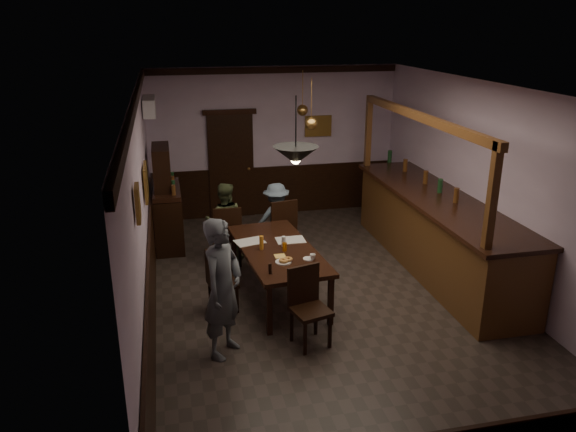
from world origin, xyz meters
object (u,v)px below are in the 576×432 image
object	(u,v)px
person_standing	(223,288)
chair_near	(308,302)
bar_counter	(436,231)
pendant_brass_far	(302,110)
chair_side	(217,279)
coffee_cup	(313,257)
sideboard	(167,206)
soda_can	(285,247)
pendant_brass_mid	(311,124)
person_seated_left	(225,222)
pendant_iron	(296,155)
chair_far_left	(228,233)
person_seated_right	(276,218)
chair_far_right	(282,226)
dining_table	(277,252)

from	to	relation	value
person_standing	chair_near	bearing A→B (deg)	-51.22
bar_counter	pendant_brass_far	distance (m)	3.21
chair_side	person_standing	world-z (taller)	person_standing
coffee_cup	sideboard	size ratio (longest dim) A/B	0.04
soda_can	sideboard	distance (m)	2.99
soda_can	pendant_brass_mid	bearing A→B (deg)	61.71
person_seated_left	pendant_brass_far	size ratio (longest dim) A/B	1.64
coffee_cup	pendant_iron	bearing A→B (deg)	-144.25
chair_near	coffee_cup	xyz separation A→B (m)	(0.27, 0.79, 0.25)
chair_far_left	person_seated_right	bearing A→B (deg)	-155.06
chair_far_right	soda_can	world-z (taller)	chair_far_right
sideboard	person_seated_left	bearing A→B (deg)	-44.05
chair_far_right	pendant_brass_mid	distance (m)	1.78
chair_near	person_seated_right	world-z (taller)	person_seated_right
chair_far_right	sideboard	distance (m)	2.16
chair_near	pendant_iron	world-z (taller)	pendant_iron
person_seated_left	chair_side	bearing A→B (deg)	88.60
person_standing	person_seated_right	bearing A→B (deg)	14.40
dining_table	soda_can	distance (m)	0.19
chair_far_right	dining_table	bearing A→B (deg)	65.82
chair_side	pendant_iron	xyz separation A→B (m)	(0.97, -0.50, 1.80)
dining_table	chair_side	xyz separation A→B (m)	(-0.90, -0.29, -0.20)
chair_far_left	person_standing	xyz separation A→B (m)	(-0.35, -2.56, 0.30)
chair_far_right	coffee_cup	distance (m)	1.84
person_seated_left	bar_counter	bearing A→B (deg)	169.79
sideboard	person_seated_right	bearing A→B (deg)	-23.95
soda_can	bar_counter	world-z (taller)	bar_counter
person_seated_left	pendant_brass_mid	world-z (taller)	pendant_brass_mid
dining_table	pendant_iron	bearing A→B (deg)	-84.56
sideboard	pendant_brass_mid	world-z (taller)	pendant_brass_mid
coffee_cup	bar_counter	world-z (taller)	bar_counter
chair_side	pendant_brass_far	size ratio (longest dim) A/B	1.09
person_seated_right	bar_counter	distance (m)	2.66
coffee_cup	soda_can	bearing A→B (deg)	121.82
dining_table	sideboard	size ratio (longest dim) A/B	1.27
person_seated_left	soda_can	xyz separation A→B (m)	(0.67, -1.63, 0.14)
person_standing	chair_far_right	bearing A→B (deg)	11.64
chair_near	bar_counter	size ratio (longest dim) A/B	0.22
dining_table	bar_counter	size ratio (longest dim) A/B	0.50
dining_table	chair_far_left	xyz separation A→B (m)	(-0.58, 1.22, -0.12)
soda_can	chair_side	bearing A→B (deg)	-170.47
coffee_cup	soda_can	world-z (taller)	soda_can
dining_table	chair_near	distance (m)	1.33
dining_table	coffee_cup	xyz separation A→B (m)	(0.38, -0.53, 0.11)
dining_table	person_seated_right	size ratio (longest dim) A/B	1.83
sideboard	pendant_brass_mid	xyz separation A→B (m)	(2.31, -1.19, 1.58)
person_standing	sideboard	bearing A→B (deg)	46.14
dining_table	pendant_brass_mid	distance (m)	2.16
person_standing	pendant_brass_far	size ratio (longest dim) A/B	2.14
coffee_cup	chair_side	bearing A→B (deg)	164.11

